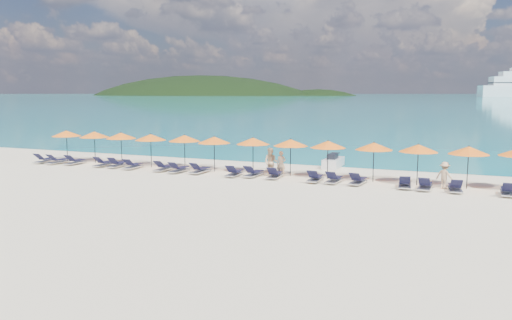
% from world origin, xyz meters
% --- Properties ---
extents(ground, '(1400.00, 1400.00, 0.00)m').
position_xyz_m(ground, '(0.00, 0.00, 0.00)').
color(ground, beige).
extents(sea, '(1600.00, 1300.00, 0.01)m').
position_xyz_m(sea, '(0.00, 660.00, 0.01)').
color(sea, '#1FA9B2').
rests_on(sea, ground).
extents(headland_main, '(374.00, 242.00, 126.50)m').
position_xyz_m(headland_main, '(-300.00, 540.00, -38.00)').
color(headland_main, black).
rests_on(headland_main, ground).
extents(headland_small, '(162.00, 126.00, 85.50)m').
position_xyz_m(headland_small, '(-150.00, 560.00, -35.00)').
color(headland_small, black).
rests_on(headland_small, ground).
extents(jetski, '(0.99, 2.59, 0.92)m').
position_xyz_m(jetski, '(2.84, 9.64, 0.38)').
color(jetski, silver).
rests_on(jetski, ground).
extents(beachgoer_a, '(0.59, 0.43, 1.51)m').
position_xyz_m(beachgoer_a, '(0.80, 4.99, 0.76)').
color(beachgoer_a, tan).
rests_on(beachgoer_a, ground).
extents(beachgoer_b, '(0.86, 0.52, 1.72)m').
position_xyz_m(beachgoer_b, '(0.23, 4.75, 0.86)').
color(beachgoer_b, tan).
rests_on(beachgoer_b, ground).
extents(beachgoer_c, '(1.01, 0.78, 1.42)m').
position_xyz_m(beachgoer_c, '(9.96, 4.56, 0.71)').
color(beachgoer_c, tan).
rests_on(beachgoer_c, ground).
extents(umbrella_0, '(2.10, 2.10, 2.28)m').
position_xyz_m(umbrella_0, '(-15.86, 5.32, 2.02)').
color(umbrella_0, black).
rests_on(umbrella_0, ground).
extents(umbrella_1, '(2.10, 2.10, 2.28)m').
position_xyz_m(umbrella_1, '(-13.37, 5.36, 2.02)').
color(umbrella_1, black).
rests_on(umbrella_1, ground).
extents(umbrella_2, '(2.10, 2.10, 2.28)m').
position_xyz_m(umbrella_2, '(-11.04, 5.34, 2.02)').
color(umbrella_2, black).
rests_on(umbrella_2, ground).
extents(umbrella_3, '(2.10, 2.10, 2.28)m').
position_xyz_m(umbrella_3, '(-8.47, 5.12, 2.02)').
color(umbrella_3, black).
rests_on(umbrella_3, ground).
extents(umbrella_4, '(2.10, 2.10, 2.28)m').
position_xyz_m(umbrella_4, '(-6.02, 5.35, 2.02)').
color(umbrella_4, black).
rests_on(umbrella_4, ground).
extents(umbrella_5, '(2.10, 2.10, 2.28)m').
position_xyz_m(umbrella_5, '(-3.70, 5.07, 2.02)').
color(umbrella_5, black).
rests_on(umbrella_5, ground).
extents(umbrella_6, '(2.10, 2.10, 2.28)m').
position_xyz_m(umbrella_6, '(-1.17, 5.35, 2.02)').
color(umbrella_6, black).
rests_on(umbrella_6, ground).
extents(umbrella_7, '(2.10, 2.10, 2.28)m').
position_xyz_m(umbrella_7, '(1.28, 5.29, 2.02)').
color(umbrella_7, black).
rests_on(umbrella_7, ground).
extents(umbrella_8, '(2.10, 2.10, 2.28)m').
position_xyz_m(umbrella_8, '(3.57, 5.22, 2.02)').
color(umbrella_8, black).
rests_on(umbrella_8, ground).
extents(umbrella_9, '(2.10, 2.10, 2.28)m').
position_xyz_m(umbrella_9, '(6.19, 5.23, 2.02)').
color(umbrella_9, black).
rests_on(umbrella_9, ground).
extents(umbrella_10, '(2.10, 2.10, 2.28)m').
position_xyz_m(umbrella_10, '(8.56, 5.15, 2.02)').
color(umbrella_10, black).
rests_on(umbrella_10, ground).
extents(umbrella_11, '(2.10, 2.10, 2.28)m').
position_xyz_m(umbrella_11, '(11.05, 5.07, 2.02)').
color(umbrella_11, black).
rests_on(umbrella_11, ground).
extents(lounger_0, '(0.63, 1.70, 0.66)m').
position_xyz_m(lounger_0, '(-16.54, 3.83, 0.24)').
color(lounger_0, silver).
rests_on(lounger_0, ground).
extents(lounger_1, '(0.76, 1.75, 0.66)m').
position_xyz_m(lounger_1, '(-15.32, 3.82, 0.24)').
color(lounger_1, silver).
rests_on(lounger_1, ground).
extents(lounger_2, '(0.71, 1.73, 0.66)m').
position_xyz_m(lounger_2, '(-14.03, 4.06, 0.24)').
color(lounger_2, silver).
rests_on(lounger_2, ground).
extents(lounger_3, '(0.67, 1.72, 0.66)m').
position_xyz_m(lounger_3, '(-11.56, 4.07, 0.24)').
color(lounger_3, silver).
rests_on(lounger_3, ground).
extents(lounger_4, '(0.73, 1.74, 0.66)m').
position_xyz_m(lounger_4, '(-10.45, 4.10, 0.24)').
color(lounger_4, silver).
rests_on(lounger_4, ground).
extents(lounger_5, '(0.72, 1.73, 0.66)m').
position_xyz_m(lounger_5, '(-9.10, 3.93, 0.24)').
color(lounger_5, silver).
rests_on(lounger_5, ground).
extents(lounger_6, '(0.63, 1.70, 0.66)m').
position_xyz_m(lounger_6, '(-6.76, 3.98, 0.24)').
color(lounger_6, silver).
rests_on(lounger_6, ground).
extents(lounger_7, '(0.71, 1.73, 0.66)m').
position_xyz_m(lounger_7, '(-5.56, 3.79, 0.24)').
color(lounger_7, silver).
rests_on(lounger_7, ground).
extents(lounger_8, '(0.72, 1.73, 0.66)m').
position_xyz_m(lounger_8, '(-4.20, 4.03, 0.24)').
color(lounger_8, silver).
rests_on(lounger_8, ground).
extents(lounger_9, '(0.71, 1.73, 0.66)m').
position_xyz_m(lounger_9, '(-1.76, 3.87, 0.24)').
color(lounger_9, silver).
rests_on(lounger_9, ground).
extents(lounger_10, '(0.77, 1.75, 0.66)m').
position_xyz_m(lounger_10, '(-0.64, 4.14, 0.24)').
color(lounger_10, silver).
rests_on(lounger_10, ground).
extents(lounger_11, '(0.77, 1.75, 0.66)m').
position_xyz_m(lounger_11, '(0.72, 4.11, 0.24)').
color(lounger_11, silver).
rests_on(lounger_11, ground).
extents(lounger_12, '(0.65, 1.71, 0.66)m').
position_xyz_m(lounger_12, '(3.20, 3.95, 0.24)').
color(lounger_12, silver).
rests_on(lounger_12, ground).
extents(lounger_13, '(0.71, 1.73, 0.66)m').
position_xyz_m(lounger_13, '(4.27, 3.98, 0.24)').
color(lounger_13, silver).
rests_on(lounger_13, ground).
extents(lounger_14, '(0.78, 1.75, 0.66)m').
position_xyz_m(lounger_14, '(5.57, 4.03, 0.24)').
color(lounger_14, silver).
rests_on(lounger_14, ground).
extents(lounger_15, '(0.79, 1.75, 0.66)m').
position_xyz_m(lounger_15, '(8.04, 3.98, 0.24)').
color(lounger_15, silver).
rests_on(lounger_15, ground).
extents(lounger_16, '(0.67, 1.72, 0.66)m').
position_xyz_m(lounger_16, '(9.06, 3.88, 0.24)').
color(lounger_16, silver).
rests_on(lounger_16, ground).
extents(lounger_17, '(0.79, 1.76, 0.66)m').
position_xyz_m(lounger_17, '(10.50, 3.91, 0.24)').
color(lounger_17, silver).
rests_on(lounger_17, ground).
extents(lounger_18, '(0.65, 1.71, 0.66)m').
position_xyz_m(lounger_18, '(12.88, 3.91, 0.24)').
color(lounger_18, silver).
rests_on(lounger_18, ground).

